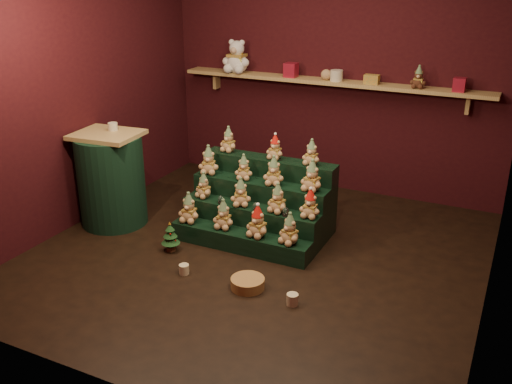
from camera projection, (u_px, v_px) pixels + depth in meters
The scene contains 40 objects.
ground at pixel (257, 255), 5.34m from camera, with size 4.00×4.00×0.00m, color black.
back_wall at pixel (335, 70), 6.53m from camera, with size 4.00×0.10×2.80m, color black.
front_wall at pixel (93, 187), 3.11m from camera, with size 4.00×0.10×2.80m, color black.
left_wall at pixel (71, 87), 5.65m from camera, with size 0.10×4.00×2.80m, color black.
back_shelf at pixel (329, 82), 6.42m from camera, with size 3.60×0.26×0.24m.
riser_tier_front at pixel (240, 241), 5.41m from camera, with size 1.40×0.22×0.18m, color black.
riser_tier_midfront at pixel (250, 223), 5.56m from camera, with size 1.40×0.22×0.36m, color black.
riser_tier_midback at pixel (260, 207), 5.71m from camera, with size 1.40×0.22×0.54m, color black.
riser_tier_back at pixel (269, 191), 5.86m from camera, with size 1.40×0.22×0.72m, color black.
teddy_0 at pixel (189, 208), 5.54m from camera, with size 0.21×0.19×0.30m, color tan, non-canonical shape.
teddy_1 at pixel (224, 214), 5.41m from camera, with size 0.20×0.18×0.29m, color tan, non-canonical shape.
teddy_2 at pixel (258, 221), 5.24m from camera, with size 0.22×0.20×0.31m, color tan, non-canonical shape.
teddy_3 at pixel (290, 229), 5.11m from camera, with size 0.21×0.19×0.29m, color tan, non-canonical shape.
teddy_4 at pixel (204, 185), 5.66m from camera, with size 0.18×0.16×0.26m, color tan, non-canonical shape.
teddy_5 at pixel (241, 192), 5.46m from camera, with size 0.20×0.18×0.28m, color tan, non-canonical shape.
teddy_6 at pixel (278, 198), 5.31m from camera, with size 0.20×0.18×0.28m, color tan, non-canonical shape.
teddy_7 at pixel (310, 204), 5.21m from camera, with size 0.19×0.18×0.27m, color tan, non-canonical shape.
teddy_8 at pixel (209, 160), 5.77m from camera, with size 0.21×0.19×0.29m, color tan, non-canonical shape.
teddy_9 at pixel (244, 167), 5.63m from camera, with size 0.18×0.16×0.25m, color tan, non-canonical shape.
teddy_10 at pixel (274, 171), 5.48m from camera, with size 0.20×0.18×0.28m, color tan, non-canonical shape.
teddy_11 at pixel (312, 176), 5.33m from camera, with size 0.21×0.19×0.30m, color tan, non-canonical shape.
teddy_12 at pixel (229, 139), 5.88m from camera, with size 0.18×0.17×0.26m, color tan, non-canonical shape.
teddy_13 at pixel (275, 147), 5.65m from camera, with size 0.18×0.16×0.25m, color tan, non-canonical shape.
teddy_14 at pixel (312, 153), 5.48m from camera, with size 0.18×0.16×0.25m, color tan, non-canonical shape.
snow_globe_a at pixel (221, 200), 5.54m from camera, with size 0.06×0.06×0.08m.
snow_globe_b at pixel (256, 206), 5.39m from camera, with size 0.06×0.06×0.08m.
snow_globe_c at pixel (286, 212), 5.26m from camera, with size 0.06×0.06×0.08m.
side_table at pixel (111, 179), 5.84m from camera, with size 0.68×0.68×0.98m.
table_ornament at pixel (113, 126), 5.72m from camera, with size 0.10×0.10×0.08m, color beige.
mini_christmas_tree at pixel (170, 237), 5.36m from camera, with size 0.18×0.18×0.30m.
mug_left at pixel (184, 269), 4.99m from camera, with size 0.09×0.09×0.09m, color beige.
mug_right at pixel (292, 299), 4.54m from camera, with size 0.10×0.10×0.10m, color beige.
wicker_basket at pixel (248, 283), 4.77m from camera, with size 0.29×0.29×0.09m, color #A58242.
white_bear at pixel (237, 52), 6.76m from camera, with size 0.35×0.31×0.49m, color white, non-canonical shape.
brown_bear at pixel (419, 77), 5.94m from camera, with size 0.16×0.15×0.23m, color #4D2A19, non-canonical shape.
gift_tin_red_a at pixel (291, 70), 6.55m from camera, with size 0.14×0.14×0.16m, color maroon.
gift_tin_cream at pixel (336, 76), 6.34m from camera, with size 0.14×0.14×0.12m, color beige.
gift_tin_red_b at pixel (459, 85), 5.80m from camera, with size 0.12×0.12×0.14m, color maroon.
shelf_plush_ball at pixel (326, 75), 6.38m from camera, with size 0.12×0.12×0.12m, color tan.
scarf_gift_box at pixel (372, 79), 6.18m from camera, with size 0.16×0.10×0.10m, color orange.
Camera 1 is at (2.06, -4.27, 2.53)m, focal length 40.00 mm.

